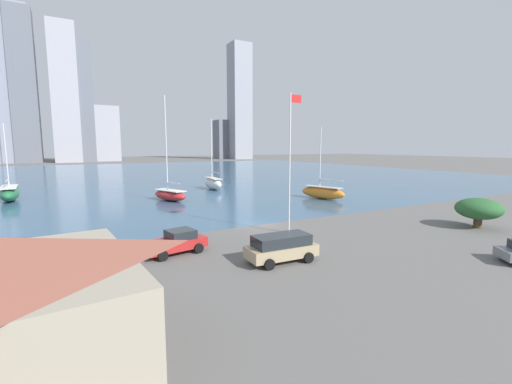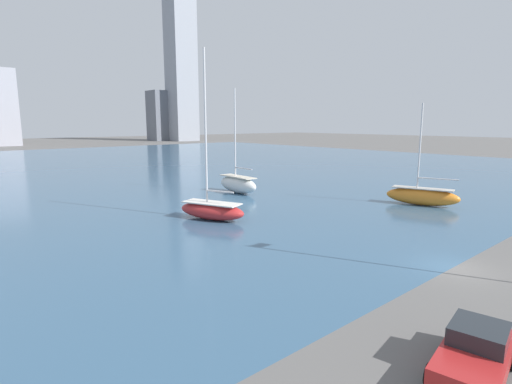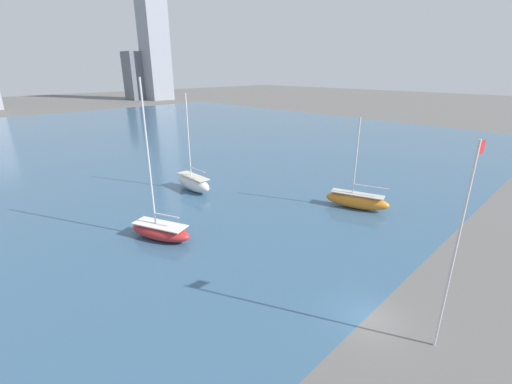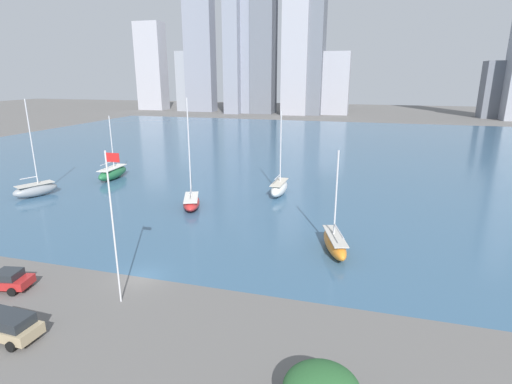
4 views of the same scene
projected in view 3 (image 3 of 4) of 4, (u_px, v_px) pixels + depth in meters
The scene contains 6 objects.
ground_plane at pixel (367, 317), 23.39m from camera, with size 500.00×500.00×0.00m, color #605E5B.
harbor_water at pixel (53, 151), 70.16m from camera, with size 180.00×140.00×0.00m.
flag_pole at pixel (457, 246), 18.74m from camera, with size 1.24×0.14×12.77m.
sailboat_white at pixel (193, 183), 47.30m from camera, with size 2.24×6.99×13.12m.
sailboat_red at pixel (160, 230), 33.87m from camera, with size 4.66×7.12×15.35m.
sailboat_orange at pixel (357, 200), 41.34m from camera, with size 4.00×7.75×10.93m.
Camera 3 is at (-18.83, -8.21, 16.03)m, focal length 24.00 mm.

